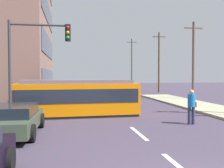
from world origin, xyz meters
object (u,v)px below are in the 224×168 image
(utility_pole_mid, at_px, (193,59))
(utility_pole_distant, at_px, (132,62))
(parked_sedan_furthest, at_px, (42,93))
(pedestrian_crossing, at_px, (192,105))
(traffic_light_mast, at_px, (35,51))
(city_bus, at_px, (95,90))
(utility_pole_far, at_px, (159,61))
(parked_sedan_mid, at_px, (13,119))
(streetcar_tram, at_px, (77,97))
(parked_sedan_far, at_px, (30,99))

(utility_pole_mid, height_order, utility_pole_distant, utility_pole_distant)
(utility_pole_mid, relative_size, utility_pole_distant, 0.83)
(parked_sedan_furthest, relative_size, utility_pole_distant, 0.48)
(pedestrian_crossing, distance_m, traffic_light_mast, 8.09)
(city_bus, xyz_separation_m, utility_pole_far, (9.95, 11.97, 3.18))
(parked_sedan_furthest, distance_m, utility_pole_distant, 24.73)
(parked_sedan_mid, bearing_deg, parked_sedan_furthest, 91.24)
(streetcar_tram, height_order, parked_sedan_far, streetcar_tram)
(streetcar_tram, distance_m, parked_sedan_far, 5.12)
(streetcar_tram, xyz_separation_m, city_bus, (1.78, 6.55, -0.00))
(parked_sedan_mid, bearing_deg, streetcar_tram, 59.40)
(pedestrian_crossing, xyz_separation_m, utility_pole_distant, (5.68, 34.54, 3.71))
(streetcar_tram, bearing_deg, city_bus, 74.77)
(streetcar_tram, xyz_separation_m, utility_pole_far, (11.73, 18.52, 3.18))
(parked_sedan_furthest, height_order, utility_pole_distant, utility_pole_distant)
(streetcar_tram, distance_m, parked_sedan_mid, 5.23)
(utility_pole_distant, bearing_deg, city_bus, -110.77)
(pedestrian_crossing, bearing_deg, city_bus, 109.29)
(streetcar_tram, bearing_deg, parked_sedan_mid, -120.60)
(parked_sedan_far, xyz_separation_m, traffic_light_mast, (1.09, -5.84, 2.93))
(parked_sedan_mid, bearing_deg, traffic_light_mast, 78.29)
(pedestrian_crossing, xyz_separation_m, utility_pole_mid, (5.87, 11.33, 2.93))
(parked_sedan_far, distance_m, utility_pole_far, 21.17)
(city_bus, height_order, utility_pole_distant, utility_pole_distant)
(parked_sedan_mid, distance_m, utility_pole_far, 27.37)
(traffic_light_mast, bearing_deg, city_bus, 65.18)
(parked_sedan_mid, distance_m, utility_pole_mid, 18.75)
(traffic_light_mast, distance_m, utility_pole_mid, 16.42)
(parked_sedan_furthest, relative_size, utility_pole_far, 0.53)
(city_bus, height_order, parked_sedan_furthest, city_bus)
(utility_pole_distant, bearing_deg, utility_pole_mid, -89.53)
(pedestrian_crossing, bearing_deg, parked_sedan_furthest, 119.78)
(pedestrian_crossing, xyz_separation_m, utility_pole_far, (6.38, 22.14, 3.31))
(traffic_light_mast, relative_size, utility_pole_mid, 0.68)
(utility_pole_far, bearing_deg, parked_sedan_mid, -122.01)
(streetcar_tram, height_order, parked_sedan_mid, streetcar_tram)
(parked_sedan_mid, relative_size, traffic_light_mast, 0.85)
(parked_sedan_furthest, bearing_deg, pedestrian_crossing, -60.22)
(parked_sedan_furthest, xyz_separation_m, utility_pole_mid, (14.20, -3.23, 3.25))
(parked_sedan_furthest, bearing_deg, utility_pole_distant, 54.96)
(utility_pole_far, bearing_deg, city_bus, -129.73)
(parked_sedan_furthest, distance_m, utility_pole_mid, 14.92)
(streetcar_tram, distance_m, pedestrian_crossing, 6.46)
(parked_sedan_mid, relative_size, parked_sedan_furthest, 0.99)
(city_bus, xyz_separation_m, parked_sedan_mid, (-4.44, -11.04, -0.45))
(traffic_light_mast, height_order, utility_pole_far, utility_pole_far)
(parked_sedan_far, height_order, utility_pole_distant, utility_pole_distant)
(city_bus, bearing_deg, parked_sedan_mid, -111.90)
(utility_pole_mid, bearing_deg, traffic_light_mast, -144.28)
(pedestrian_crossing, distance_m, utility_pole_far, 23.28)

